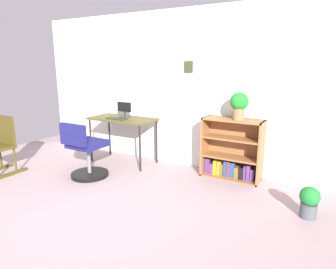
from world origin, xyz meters
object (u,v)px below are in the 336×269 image
desk (123,122)px  monitor (124,110)px  bookshelf_low (232,153)px  office_chair (86,154)px  potted_plant_on_shelf (239,104)px  rocking_chair (0,145)px  potted_plant_floor (309,201)px  keyboard (117,119)px

desk → monitor: bearing=102.2°
desk → bookshelf_low: size_ratio=1.26×
office_chair → potted_plant_on_shelf: (1.82, 0.97, 0.70)m
rocking_chair → potted_plant_floor: bearing=11.9°
monitor → keyboard: size_ratio=0.79×
potted_plant_floor → monitor: bearing=169.2°
office_chair → bookshelf_low: size_ratio=0.95×
monitor → potted_plant_on_shelf: potted_plant_on_shelf is taller
rocking_chair → bookshelf_low: size_ratio=1.00×
monitor → potted_plant_floor: size_ratio=0.76×
monitor → rocking_chair: 1.85m
bookshelf_low → potted_plant_on_shelf: (0.08, -0.05, 0.69)m
keyboard → potted_plant_floor: (2.78, -0.33, -0.55)m
bookshelf_low → potted_plant_floor: 1.27m
desk → bookshelf_low: (1.71, 0.23, -0.30)m
bookshelf_low → potted_plant_on_shelf: bearing=-34.5°
potted_plant_floor → potted_plant_on_shelf: bearing=147.1°
potted_plant_on_shelf → rocking_chair: bearing=-153.9°
rocking_chair → potted_plant_floor: rocking_chair is taller
monitor → office_chair: monitor is taller
desk → keyboard: (-0.01, -0.13, 0.07)m
desk → rocking_chair: size_ratio=1.26×
keyboard → potted_plant_on_shelf: bearing=9.6°
monitor → bookshelf_low: bearing=5.1°
desk → potted_plant_on_shelf: bearing=5.6°
monitor → office_chair: size_ratio=0.32×
keyboard → desk: bearing=83.5°
rocking_chair → potted_plant_floor: (3.96, 0.84, -0.25)m
desk → potted_plant_floor: 2.84m
monitor → potted_plant_on_shelf: size_ratio=0.71×
rocking_chair → monitor: bearing=49.1°
keyboard → rocking_chair: 1.69m
monitor → potted_plant_floor: 2.91m
desk → rocking_chair: 1.78m
keyboard → potted_plant_on_shelf: potted_plant_on_shelf is taller
monitor → keyboard: monitor is taller
rocking_chair → potted_plant_floor: size_ratio=2.48×
potted_plant_floor → rocking_chair: bearing=-168.1°
monitor → desk: bearing=-77.8°
office_chair → rocking_chair: 1.28m
office_chair → desk: bearing=88.1°
potted_plant_floor → desk: bearing=170.7°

